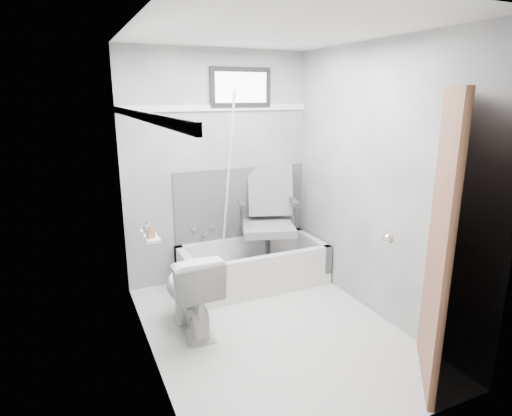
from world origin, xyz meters
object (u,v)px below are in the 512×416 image
bathtub (253,265)px  soap_bottle_b (147,227)px  door (508,253)px  office_chair (268,221)px  toilet (191,291)px  soap_bottle_a (150,231)px

bathtub → soap_bottle_b: soap_bottle_b is taller
door → soap_bottle_b: door is taller
office_chair → toilet: (-1.04, -0.65, -0.31)m
door → soap_bottle_b: 2.51m
toilet → door: 2.35m
bathtub → door: door is taller
soap_bottle_a → door: bearing=-37.4°
bathtub → toilet: size_ratio=2.06×
door → bathtub: bearing=108.7°
bathtub → soap_bottle_a: 1.58m
door → soap_bottle_a: size_ratio=17.03×
toilet → soap_bottle_b: 0.68m
door → soap_bottle_a: 2.42m
bathtub → toilet: toilet is taller
soap_bottle_b → bathtub: bearing=27.2°
soap_bottle_a → bathtub: bearing=32.3°
toilet → soap_bottle_b: soap_bottle_b is taller
bathtub → toilet: (-0.85, -0.62, 0.15)m
door → soap_bottle_a: bearing=142.6°
bathtub → door: (0.75, -2.21, 0.79)m
office_chair → soap_bottle_a: bearing=-132.0°
bathtub → soap_bottle_a: bearing=-147.7°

